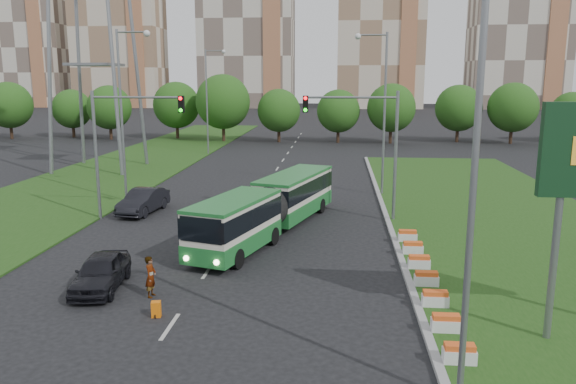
# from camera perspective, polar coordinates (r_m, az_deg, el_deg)

# --- Properties ---
(ground) EXTENTS (360.00, 360.00, 0.00)m
(ground) POSITION_cam_1_polar(r_m,az_deg,el_deg) (25.93, -1.59, -8.17)
(ground) COLOR black
(ground) RESTS_ON ground
(grass_median) EXTENTS (14.00, 60.00, 0.15)m
(grass_median) POSITION_cam_1_polar(r_m,az_deg,el_deg) (34.90, 21.81, -3.71)
(grass_median) COLOR #1D4313
(grass_median) RESTS_ON ground
(median_kerb) EXTENTS (0.30, 60.00, 0.18)m
(median_kerb) POSITION_cam_1_polar(r_m,az_deg,el_deg) (33.54, 10.35, -3.63)
(median_kerb) COLOR gray
(median_kerb) RESTS_ON ground
(left_verge) EXTENTS (12.00, 110.00, 0.10)m
(left_verge) POSITION_cam_1_polar(r_m,az_deg,el_deg) (54.19, -17.68, 1.71)
(left_verge) COLOR #1D4313
(left_verge) RESTS_ON ground
(lane_markings) EXTENTS (0.20, 100.00, 0.01)m
(lane_markings) POSITION_cam_1_polar(r_m,az_deg,el_deg) (45.48, -2.45, 0.40)
(lane_markings) COLOR #A8A7A1
(lane_markings) RESTS_ON ground
(flower_planters) EXTENTS (1.10, 13.70, 0.60)m
(flower_planters) POSITION_cam_1_polar(r_m,az_deg,el_deg) (24.60, 13.88, -8.51)
(flower_planters) COLOR silver
(flower_planters) RESTS_ON grass_median
(traffic_mast_median) EXTENTS (5.76, 0.32, 8.00)m
(traffic_mast_median) POSITION_cam_1_polar(r_m,az_deg,el_deg) (34.48, 8.26, 5.74)
(traffic_mast_median) COLOR slate
(traffic_mast_median) RESTS_ON ground
(traffic_mast_left) EXTENTS (5.76, 0.32, 8.00)m
(traffic_mast_left) POSITION_cam_1_polar(r_m,az_deg,el_deg) (35.95, -16.67, 5.61)
(traffic_mast_left) COLOR slate
(traffic_mast_left) RESTS_ON ground
(street_lamps) EXTENTS (36.00, 60.00, 12.00)m
(street_lamps) POSITION_cam_1_polar(r_m,az_deg,el_deg) (34.86, -4.68, 6.96)
(street_lamps) COLOR slate
(street_lamps) RESTS_ON ground
(tree_line) EXTENTS (120.00, 8.00, 9.00)m
(tree_line) POSITION_cam_1_polar(r_m,az_deg,el_deg) (79.69, 10.29, 8.24)
(tree_line) COLOR #245416
(tree_line) RESTS_ON ground
(apartment_tower_west) EXTENTS (26.00, 15.00, 48.00)m
(apartment_tower_west) POSITION_cam_1_polar(r_m,az_deg,el_deg) (187.63, -16.82, 15.65)
(apartment_tower_west) COLOR beige
(apartment_tower_west) RESTS_ON ground
(apartment_tower_cwest) EXTENTS (28.00, 15.00, 52.00)m
(apartment_tower_cwest) POSITION_cam_1_polar(r_m,az_deg,el_deg) (177.32, -4.21, 17.01)
(apartment_tower_cwest) COLOR beige
(apartment_tower_cwest) RESTS_ON ground
(apartment_tower_ceast) EXTENTS (25.00, 15.00, 50.00)m
(apartment_tower_ceast) POSITION_cam_1_polar(r_m,az_deg,el_deg) (175.44, 9.38, 16.63)
(apartment_tower_ceast) COLOR beige
(apartment_tower_ceast) RESTS_ON ground
(apartment_tower_east) EXTENTS (27.00, 15.00, 47.00)m
(apartment_tower_east) POSITION_cam_1_polar(r_m,az_deg,el_deg) (182.49, 22.46, 15.26)
(apartment_tower_east) COLOR beige
(apartment_tower_east) RESTS_ON ground
(midrise_west) EXTENTS (22.00, 14.00, 36.00)m
(midrise_west) POSITION_cam_1_polar(r_m,az_deg,el_deg) (200.07, -24.94, 13.07)
(midrise_west) COLOR beige
(midrise_west) RESTS_ON ground
(articulated_bus) EXTENTS (2.38, 15.27, 2.51)m
(articulated_bus) POSITION_cam_1_polar(r_m,az_deg,el_deg) (32.03, -2.15, -1.49)
(articulated_bus) COLOR beige
(articulated_bus) RESTS_ON ground
(car_left_near) EXTENTS (2.23, 4.52, 1.48)m
(car_left_near) POSITION_cam_1_polar(r_m,az_deg,el_deg) (25.05, -18.49, -7.70)
(car_left_near) COLOR black
(car_left_near) RESTS_ON ground
(car_left_far) EXTENTS (2.27, 5.00, 1.59)m
(car_left_far) POSITION_cam_1_polar(r_m,az_deg,el_deg) (38.15, -14.49, -0.89)
(car_left_far) COLOR black
(car_left_far) RESTS_ON ground
(pedestrian) EXTENTS (0.43, 0.64, 1.70)m
(pedestrian) POSITION_cam_1_polar(r_m,az_deg,el_deg) (23.58, -13.78, -8.35)
(pedestrian) COLOR gray
(pedestrian) RESTS_ON ground
(shopping_trolley) EXTENTS (0.34, 0.36, 0.59)m
(shopping_trolley) POSITION_cam_1_polar(r_m,az_deg,el_deg) (21.85, -13.25, -11.52)
(shopping_trolley) COLOR #DB640B
(shopping_trolley) RESTS_ON ground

